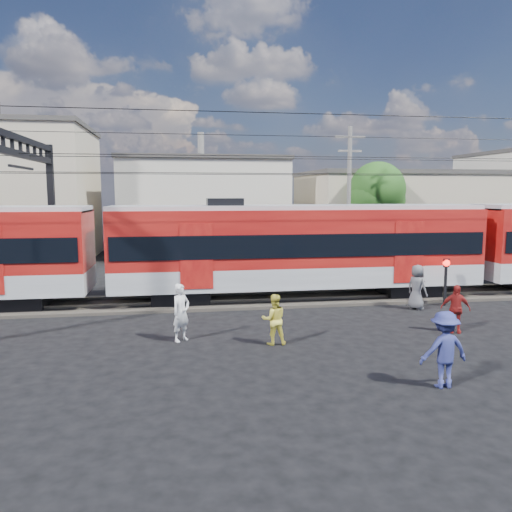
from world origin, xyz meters
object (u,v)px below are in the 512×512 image
Objects in this scene: commuter_train at (302,246)px; pedestrian_c at (444,349)px; crossing_signal at (446,273)px; pedestrian_a at (181,312)px.

commuter_train is 26.65× the size of pedestrian_c.
crossing_signal is at bearing -123.08° from pedestrian_c.
pedestrian_c is 9.49m from crossing_signal.
pedestrian_c is (0.92, -10.35, -1.46)m from commuter_train.
commuter_train reaches higher than pedestrian_a.
pedestrian_c is 0.95× the size of crossing_signal.
crossing_signal is (5.63, -2.12, -1.03)m from commuter_train.
pedestrian_a is 11.50m from crossing_signal.
pedestrian_a is at bearing -134.30° from commuter_train.
commuter_train is at bearing -88.19° from pedestrian_c.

